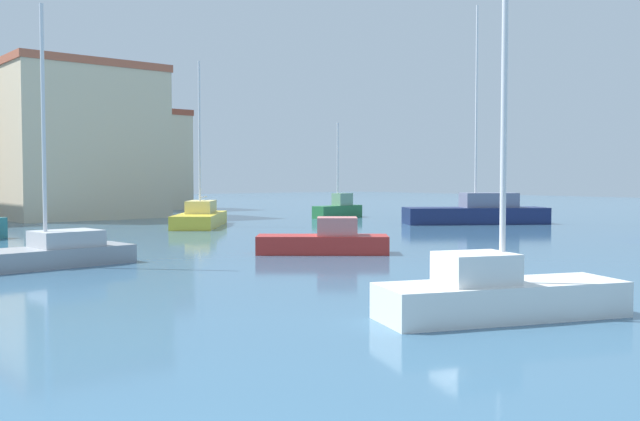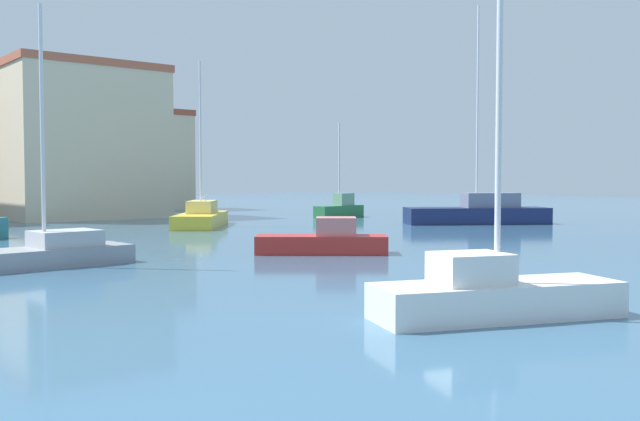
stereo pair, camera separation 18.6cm
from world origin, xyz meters
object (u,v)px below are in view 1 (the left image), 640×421
object	(u,v)px
sailboat_navy_distant_east	(478,212)
motorboat_red_center_channel	(325,241)
sailboat_white_outer_mooring	(498,293)
sailboat_green_mid_harbor	(339,208)
sailboat_yellow_near_pier	(200,217)
sailboat_grey_distant_north	(50,251)

from	to	relation	value
sailboat_navy_distant_east	motorboat_red_center_channel	bearing A→B (deg)	-158.79
sailboat_navy_distant_east	sailboat_white_outer_mooring	xyz separation A→B (m)	(-22.69, -18.06, -0.22)
sailboat_green_mid_harbor	sailboat_navy_distant_east	size ratio (longest dim) A/B	0.51
sailboat_white_outer_mooring	sailboat_yellow_near_pier	distance (m)	28.05
sailboat_navy_distant_east	sailboat_white_outer_mooring	distance (m)	29.00
sailboat_green_mid_harbor	motorboat_red_center_channel	size ratio (longest dim) A/B	1.42
sailboat_green_mid_harbor	motorboat_red_center_channel	world-z (taller)	sailboat_green_mid_harbor
sailboat_yellow_near_pier	sailboat_grey_distant_north	size ratio (longest dim) A/B	1.15
motorboat_red_center_channel	sailboat_yellow_near_pier	size ratio (longest dim) A/B	0.49
sailboat_green_mid_harbor	sailboat_grey_distant_north	xyz separation A→B (m)	(-24.58, -14.51, -0.18)
sailboat_grey_distant_north	sailboat_navy_distant_east	bearing A→B (deg)	9.07
sailboat_green_mid_harbor	sailboat_white_outer_mooring	xyz separation A→B (m)	(-20.55, -28.30, -0.14)
sailboat_white_outer_mooring	sailboat_navy_distant_east	bearing A→B (deg)	38.52
motorboat_red_center_channel	sailboat_white_outer_mooring	size ratio (longest dim) A/B	0.63
motorboat_red_center_channel	sailboat_yellow_near_pier	world-z (taller)	sailboat_yellow_near_pier
sailboat_green_mid_harbor	sailboat_grey_distant_north	distance (m)	28.54
sailboat_yellow_near_pier	sailboat_white_outer_mooring	bearing A→B (deg)	-108.10
motorboat_red_center_channel	sailboat_grey_distant_north	world-z (taller)	sailboat_grey_distant_north
sailboat_green_mid_harbor	sailboat_navy_distant_east	distance (m)	10.46
motorboat_red_center_channel	sailboat_grey_distant_north	size ratio (longest dim) A/B	0.57
sailboat_white_outer_mooring	sailboat_grey_distant_north	bearing A→B (deg)	106.27
sailboat_navy_distant_east	motorboat_red_center_channel	size ratio (longest dim) A/B	2.82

